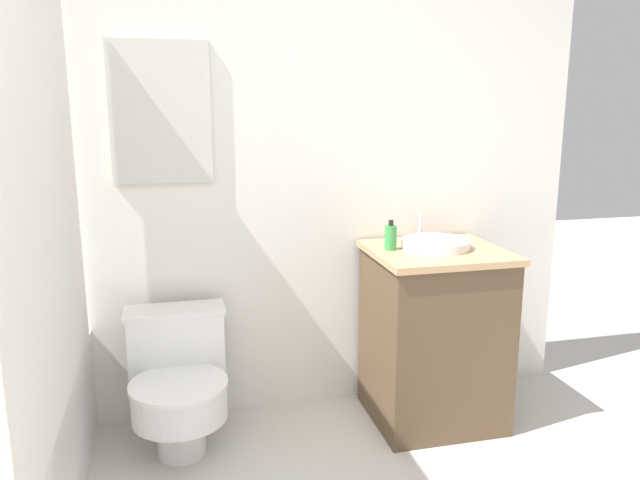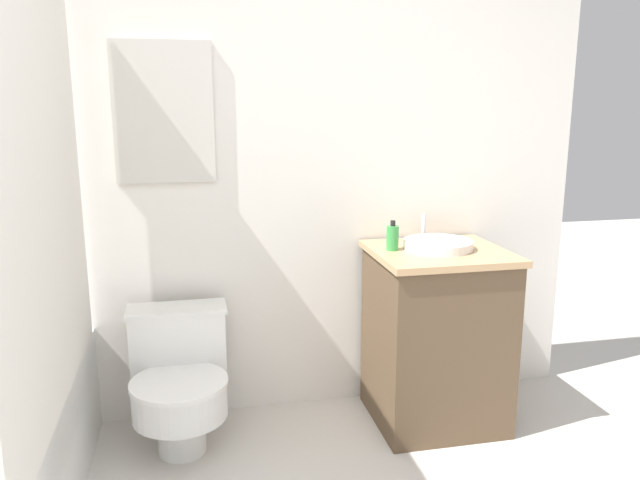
% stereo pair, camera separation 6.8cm
% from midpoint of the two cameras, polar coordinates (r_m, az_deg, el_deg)
% --- Properties ---
extents(wall_back, '(3.54, 0.07, 2.50)m').
position_cam_midpoint_polar(wall_back, '(2.89, -8.89, 7.80)').
color(wall_back, white).
rests_on(wall_back, ground_plane).
extents(toilet, '(0.44, 0.55, 0.59)m').
position_cam_midpoint_polar(toilet, '(2.83, -12.05, -12.20)').
color(toilet, white).
rests_on(toilet, ground_plane).
extents(vanity, '(0.60, 0.56, 0.83)m').
position_cam_midpoint_polar(vanity, '(2.99, 11.19, -8.62)').
color(vanity, brown).
rests_on(vanity, ground_plane).
extents(sink, '(0.31, 0.35, 0.13)m').
position_cam_midpoint_polar(sink, '(2.89, 11.38, -0.39)').
color(sink, white).
rests_on(sink, vanity).
extents(soap_bottle, '(0.06, 0.06, 0.14)m').
position_cam_midpoint_polar(soap_bottle, '(2.82, 7.33, 0.22)').
color(soap_bottle, green).
rests_on(soap_bottle, vanity).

